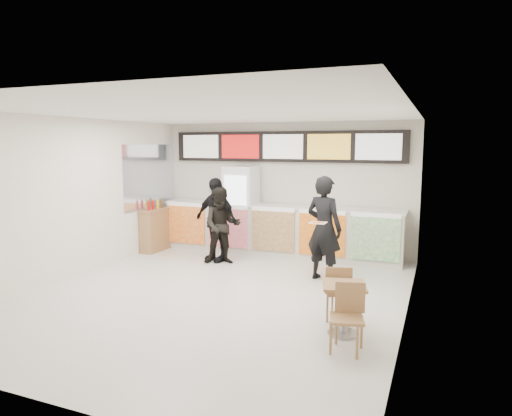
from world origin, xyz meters
The scene contains 15 objects.
floor centered at (0.00, 0.00, 0.00)m, with size 7.00×7.00×0.00m, color beige.
ceiling centered at (0.00, 0.00, 3.00)m, with size 7.00×7.00×0.00m, color white.
wall_back centered at (0.00, 3.50, 1.50)m, with size 6.00×6.00×0.00m, color silver.
wall_left centered at (-3.00, 0.00, 1.50)m, with size 7.00×7.00×0.00m, color silver.
wall_right centered at (3.00, 0.00, 1.50)m, with size 7.00×7.00×0.00m, color silver.
service_counter centered at (0.00, 3.09, 0.57)m, with size 5.56×0.77×1.14m.
menu_board centered at (0.00, 3.41, 2.45)m, with size 5.50×0.14×0.70m.
drinks_fridge centered at (-0.93, 3.11, 1.00)m, with size 0.70×0.67×2.00m.
mirror_panel centered at (-2.99, 2.45, 1.75)m, with size 0.01×2.00×1.50m, color #B2B7BF.
customer_main centered at (1.43, 1.53, 0.97)m, with size 0.71×0.46×1.94m, color black.
customer_left centered at (-0.83, 1.89, 0.81)m, with size 0.79×0.62×1.62m, color black.
customer_mid centered at (-1.06, 2.04, 0.90)m, with size 1.06×0.44×1.80m, color black.
pizza_slice centered at (1.43, 1.08, 1.16)m, with size 0.36×0.36×0.02m.
cafe_table centered at (2.28, -0.80, 0.48)m, with size 0.75×1.46×0.82m.
condiment_ledge centered at (-2.82, 2.35, 0.51)m, with size 0.36×0.89×1.19m.
Camera 1 is at (3.38, -6.56, 2.49)m, focal length 32.00 mm.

